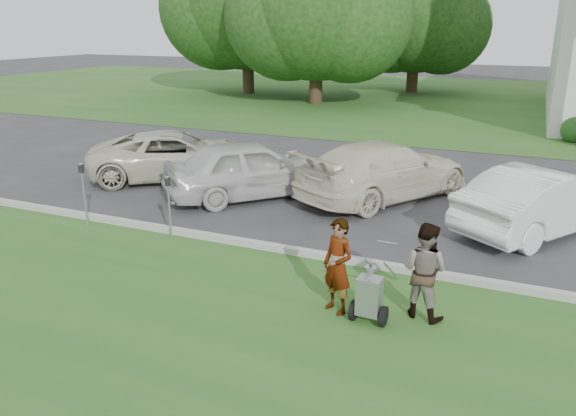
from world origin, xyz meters
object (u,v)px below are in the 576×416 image
Objects in this scene: car_a at (176,155)px; car_b at (251,169)px; person_right at (424,271)px; tree_left at (317,12)px; parking_meter_far at (83,188)px; car_d at (544,200)px; striping_cart at (369,297)px; car_c at (384,170)px; tree_far at (246,4)px; tree_back at (416,20)px; parking_meter_near at (169,200)px; person_left at (338,267)px.

car_a is 1.10× the size of car_b.
person_right reaches higher than car_b.
parking_meter_far is (2.66, -21.85, -4.15)m from tree_left.
car_d is at bearing -135.30° from car_b.
car_a is 1.13× the size of car_d.
car_c reaches higher than striping_cart.
parking_meter_far reaches higher than striping_cart.
tree_far is at bearing -14.89° from car_d.
tree_left is at bearing -116.57° from tree_back.
parking_meter_near is at bearing 178.91° from car_a.
person_right is at bearing 139.07° from car_c.
car_c is (14.39, -19.81, -4.92)m from tree_far.
car_b is at bearing 87.10° from parking_meter_near.
parking_meter_near is at bearing 162.02° from striping_cart.
tree_left is 1.11× the size of tree_back.
car_b is at bearing -139.73° from car_a.
parking_meter_far is 4.39m from car_b.
person_right is (0.72, 0.54, 0.35)m from striping_cart.
tree_far reaches higher than car_a.
tree_back reaches higher than person_right.
tree_left is at bearing -26.56° from tree_far.
striping_cart is 0.24× the size of car_b.
person_left is (15.29, -26.37, -4.89)m from tree_far.
car_c is (-1.49, 6.70, 0.32)m from striping_cart.
car_b is (-4.22, 5.18, -0.01)m from person_left.
car_d is at bearing -167.11° from car_c.
parking_meter_far is (8.66, -24.85, -4.73)m from tree_far.
tree_left is 2.01× the size of car_c.
car_b is 0.88× the size of car_c.
car_d is at bearing -72.22° from tree_back.
car_b is at bearing 156.49° from person_left.
car_a is (-2.82, 4.38, -0.18)m from parking_meter_near.
person_right reaches higher than parking_meter_far.
parking_meter_near is (-5.70, 1.25, 0.10)m from person_right.
car_a is (-7.22, 6.03, -0.09)m from person_left.
striping_cart is 6.87m from car_c.
car_d is (2.46, 5.53, 0.30)m from striping_cart.
car_c is (6.32, 0.53, 0.06)m from car_a.
car_d is (12.33, -17.97, -4.36)m from tree_left.
car_a is at bearing -94.36° from tree_back.
tree_back is at bearing 26.56° from tree_far.
tree_left is 0.91× the size of tree_far.
tree_back is at bearing -38.27° from car_d.
car_b reaches higher than striping_cart.
car_b is (11.07, -21.19, -4.90)m from tree_far.
person_left reaches higher than parking_meter_far.
parking_meter_near is at bearing -77.30° from tree_left.
car_c is (5.73, 5.04, -0.19)m from parking_meter_far.
tree_far is 7.30× the size of person_right.
car_b is (5.07, -18.19, -4.32)m from tree_left.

